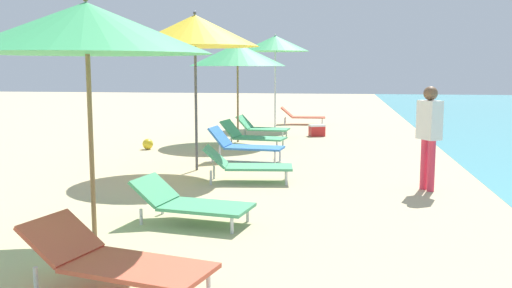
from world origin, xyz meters
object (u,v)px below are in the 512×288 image
Objects in this scene: lounger_second_inland at (115,259)px; umbrella_farthest at (275,44)px; lounger_third_shoreside at (244,145)px; lounger_fourth_inland at (252,136)px; lounger_farthest_shoreside at (302,116)px; beach_ball at (148,144)px; lounger_second_shoreside at (191,202)px; umbrella_fourth at (238,55)px; person_walking_near at (429,128)px; cooler_box at (317,130)px; lounger_third_inland at (246,164)px; umbrella_second at (87,28)px; lounger_fourth_shoreside at (262,127)px; umbrella_third at (195,31)px.

umbrella_farthest is (-0.25, 13.59, 2.33)m from lounger_second_inland.
lounger_third_shoreside is 2.13m from lounger_fourth_inland.
beach_ball is at bearing -118.20° from lounger_farthest_shoreside.
lounger_third_shoreside reaches higher than lounger_second_shoreside.
person_walking_near is (3.95, -5.27, -1.24)m from umbrella_fourth.
lounger_farthest_shoreside is 10.42m from person_walking_near.
cooler_box is at bearing 68.12° from lounger_fourth_inland.
lounger_third_inland is 0.96× the size of lounger_fourth_inland.
lounger_third_shoreside is 0.60× the size of umbrella_fourth.
lounger_second_inland reaches higher than beach_ball.
umbrella_second reaches higher than lounger_fourth_inland.
umbrella_second reaches higher than lounger_second_inland.
lounger_farthest_shoreside is 6.09× the size of beach_ball.
person_walking_near reaches higher than lounger_third_shoreside.
beach_ball is (-2.66, 5.99, -0.14)m from lounger_second_shoreside.
lounger_farthest_shoreside is at bearing 84.60° from umbrella_second.
lounger_fourth_inland is 1.05× the size of lounger_farthest_shoreside.
umbrella_second is at bearing -87.85° from lounger_fourth_shoreside.
umbrella_farthest is at bearing 101.43° from lounger_second_shoreside.
lounger_third_inland is 3.11× the size of cooler_box.
lounger_second_inland is at bearing -82.14° from umbrella_third.
lounger_third_inland reaches higher than beach_ball.
person_walking_near is at bearing -28.76° from lounger_third_shoreside.
lounger_third_shoreside is at bearing -96.63° from lounger_farthest_shoreside.
beach_ball is at bearing 104.94° from umbrella_second.
lounger_third_inland is at bearing -35.90° from person_walking_near.
lounger_third_shoreside is at bearing -76.24° from lounger_fourth_inland.
umbrella_fourth is (-0.77, 9.87, 1.91)m from lounger_second_inland.
person_walking_near is at bearing -11.17° from lounger_third_inland.
lounger_third_inland is at bearing -73.49° from lounger_fourth_inland.
umbrella_farthest is 6.37m from beach_ball.
umbrella_third is at bearing -90.33° from umbrella_fourth.
person_walking_near is 3.30× the size of cooler_box.
umbrella_second is at bearing -97.50° from lounger_farthest_shoreside.
lounger_second_shoreside is 2.24m from lounger_second_inland.
umbrella_third is (-0.06, 4.56, 0.26)m from umbrella_second.
person_walking_near is at bearing 40.96° from umbrella_second.
umbrella_third is at bearing 111.59° from lounger_second_inland.
lounger_fourth_shoreside reaches higher than cooler_box.
umbrella_farthest reaches higher than lounger_fourth_inland.
umbrella_third reaches higher than umbrella_fourth.
lounger_second_shoreside reaches higher than cooler_box.
lounger_fourth_shoreside is 3.58m from beach_ball.
lounger_fourth_inland is at bearing 100.60° from lounger_third_shoreside.
cooler_box is (1.49, 0.43, -0.11)m from lounger_fourth_shoreside.
umbrella_fourth is 1.77× the size of lounger_fourth_shoreside.
lounger_farthest_shoreside reaches higher than cooler_box.
lounger_fourth_shoreside is (-0.36, 8.73, 0.01)m from lounger_second_shoreside.
umbrella_third is (-0.80, 5.76, 2.24)m from lounger_second_inland.
umbrella_farthest is (0.55, 7.83, 0.09)m from umbrella_third.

